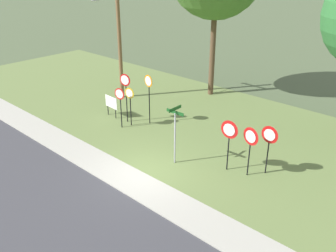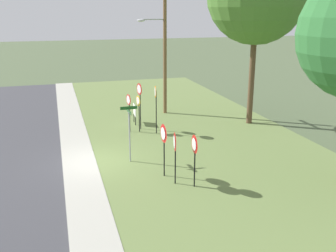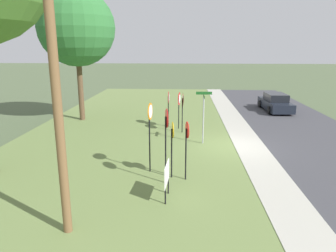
{
  "view_description": "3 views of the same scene",
  "coord_description": "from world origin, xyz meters",
  "px_view_note": "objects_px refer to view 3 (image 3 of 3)",
  "views": [
    {
      "loc": [
        10.2,
        -9.5,
        8.7
      ],
      "look_at": [
        -1.12,
        2.8,
        1.02
      ],
      "focal_mm": 39.45,
      "sensor_mm": 36.0,
      "label": 1
    },
    {
      "loc": [
        17.94,
        -1.6,
        7.16
      ],
      "look_at": [
        0.4,
        3.52,
        1.67
      ],
      "focal_mm": 41.7,
      "sensor_mm": 36.0,
      "label": 2
    },
    {
      "loc": [
        -15.76,
        2.56,
        5.06
      ],
      "look_at": [
        -0.83,
        3.39,
        1.27
      ],
      "focal_mm": 33.84,
      "sensor_mm": 36.0,
      "label": 3
    }
  ],
  "objects_px": {
    "stop_sign_near_right": "(172,139)",
    "notice_board": "(167,176)",
    "stop_sign_near_left": "(150,123)",
    "parked_sedan_distant": "(275,103)",
    "yield_sign_near_left": "(169,100)",
    "yield_sign_far_left": "(179,102)",
    "utility_pole": "(58,53)",
    "yield_sign_near_right": "(183,103)",
    "stop_sign_far_left": "(166,130)",
    "oak_tree_right": "(76,28)",
    "street_name_post": "(203,113)",
    "stop_sign_far_center": "(187,139)"
  },
  "relations": [
    {
      "from": "stop_sign_near_right",
      "to": "notice_board",
      "type": "bearing_deg",
      "value": 167.75
    },
    {
      "from": "stop_sign_near_left",
      "to": "parked_sedan_distant",
      "type": "xyz_separation_m",
      "value": [
        13.3,
        -8.6,
        -1.45
      ]
    },
    {
      "from": "stop_sign_near_right",
      "to": "yield_sign_near_left",
      "type": "height_order",
      "value": "yield_sign_near_left"
    },
    {
      "from": "yield_sign_far_left",
      "to": "utility_pole",
      "type": "height_order",
      "value": "utility_pole"
    },
    {
      "from": "yield_sign_near_right",
      "to": "yield_sign_far_left",
      "type": "height_order",
      "value": "yield_sign_near_right"
    },
    {
      "from": "utility_pole",
      "to": "notice_board",
      "type": "relative_size",
      "value": 7.19
    },
    {
      "from": "stop_sign_far_left",
      "to": "notice_board",
      "type": "relative_size",
      "value": 2.28
    },
    {
      "from": "yield_sign_near_right",
      "to": "notice_board",
      "type": "relative_size",
      "value": 1.91
    },
    {
      "from": "yield_sign_far_left",
      "to": "notice_board",
      "type": "distance_m",
      "value": 9.45
    },
    {
      "from": "parked_sedan_distant",
      "to": "oak_tree_right",
      "type": "bearing_deg",
      "value": 104.11
    },
    {
      "from": "street_name_post",
      "to": "stop_sign_near_right",
      "type": "bearing_deg",
      "value": 161.17
    },
    {
      "from": "stop_sign_far_center",
      "to": "street_name_post",
      "type": "height_order",
      "value": "street_name_post"
    },
    {
      "from": "utility_pole",
      "to": "stop_sign_far_left",
      "type": "bearing_deg",
      "value": -35.93
    },
    {
      "from": "stop_sign_near_left",
      "to": "stop_sign_far_center",
      "type": "relative_size",
      "value": 1.24
    },
    {
      "from": "utility_pole",
      "to": "stop_sign_near_left",
      "type": "bearing_deg",
      "value": -21.01
    },
    {
      "from": "yield_sign_near_right",
      "to": "notice_board",
      "type": "xyz_separation_m",
      "value": [
        -8.5,
        0.45,
        -0.95
      ]
    },
    {
      "from": "stop_sign_near_left",
      "to": "yield_sign_near_right",
      "type": "distance_m",
      "value": 6.27
    },
    {
      "from": "stop_sign_near_right",
      "to": "oak_tree_right",
      "type": "height_order",
      "value": "oak_tree_right"
    },
    {
      "from": "stop_sign_far_center",
      "to": "yield_sign_near_right",
      "type": "height_order",
      "value": "yield_sign_near_right"
    },
    {
      "from": "oak_tree_right",
      "to": "stop_sign_far_left",
      "type": "bearing_deg",
      "value": -147.58
    },
    {
      "from": "stop_sign_near_left",
      "to": "yield_sign_near_left",
      "type": "distance_m",
      "value": 7.57
    },
    {
      "from": "street_name_post",
      "to": "parked_sedan_distant",
      "type": "distance_m",
      "value": 11.25
    },
    {
      "from": "stop_sign_near_left",
      "to": "oak_tree_right",
      "type": "xyz_separation_m",
      "value": [
        9.17,
        5.81,
        4.11
      ]
    },
    {
      "from": "oak_tree_right",
      "to": "stop_sign_near_left",
      "type": "bearing_deg",
      "value": -147.66
    },
    {
      "from": "utility_pole",
      "to": "stop_sign_far_center",
      "type": "bearing_deg",
      "value": -40.5
    },
    {
      "from": "street_name_post",
      "to": "oak_tree_right",
      "type": "xyz_separation_m",
      "value": [
        5.16,
        8.15,
        4.52
      ]
    },
    {
      "from": "yield_sign_far_left",
      "to": "oak_tree_right",
      "type": "bearing_deg",
      "value": 82.86
    },
    {
      "from": "stop_sign_far_left",
      "to": "parked_sedan_distant",
      "type": "bearing_deg",
      "value": -39.61
    },
    {
      "from": "stop_sign_far_center",
      "to": "yield_sign_near_right",
      "type": "xyz_separation_m",
      "value": [
        6.88,
        0.21,
        0.14
      ]
    },
    {
      "from": "utility_pole",
      "to": "yield_sign_near_left",
      "type": "bearing_deg",
      "value": -9.72
    },
    {
      "from": "stop_sign_near_left",
      "to": "utility_pole",
      "type": "bearing_deg",
      "value": 167.44
    },
    {
      "from": "notice_board",
      "to": "parked_sedan_distant",
      "type": "height_order",
      "value": "parked_sedan_distant"
    },
    {
      "from": "yield_sign_far_left",
      "to": "utility_pole",
      "type": "relative_size",
      "value": 0.25
    },
    {
      "from": "stop_sign_far_center",
      "to": "notice_board",
      "type": "xyz_separation_m",
      "value": [
        -1.62,
        0.66,
        -0.81
      ]
    },
    {
      "from": "stop_sign_near_right",
      "to": "oak_tree_right",
      "type": "relative_size",
      "value": 0.26
    },
    {
      "from": "yield_sign_near_right",
      "to": "utility_pole",
      "type": "xyz_separation_m",
      "value": [
        -10.59,
        2.96,
        3.06
      ]
    },
    {
      "from": "yield_sign_near_left",
      "to": "yield_sign_near_right",
      "type": "xyz_separation_m",
      "value": [
        -1.42,
        -0.91,
        0.1
      ]
    },
    {
      "from": "stop_sign_far_left",
      "to": "oak_tree_right",
      "type": "xyz_separation_m",
      "value": [
        10.27,
        6.52,
        4.11
      ]
    },
    {
      "from": "stop_sign_near_right",
      "to": "stop_sign_far_center",
      "type": "height_order",
      "value": "stop_sign_far_center"
    },
    {
      "from": "stop_sign_near_right",
      "to": "parked_sedan_distant",
      "type": "bearing_deg",
      "value": -37.81
    },
    {
      "from": "yield_sign_near_left",
      "to": "yield_sign_near_right",
      "type": "height_order",
      "value": "yield_sign_near_right"
    },
    {
      "from": "stop_sign_far_center",
      "to": "yield_sign_far_left",
      "type": "xyz_separation_m",
      "value": [
        7.79,
        0.44,
        0.05
      ]
    },
    {
      "from": "yield_sign_near_left",
      "to": "stop_sign_far_center",
      "type": "bearing_deg",
      "value": -170.32
    },
    {
      "from": "stop_sign_far_center",
      "to": "parked_sedan_distant",
      "type": "distance_m",
      "value": 15.78
    },
    {
      "from": "notice_board",
      "to": "street_name_post",
      "type": "bearing_deg",
      "value": -9.64
    },
    {
      "from": "stop_sign_far_center",
      "to": "notice_board",
      "type": "distance_m",
      "value": 1.93
    },
    {
      "from": "utility_pole",
      "to": "oak_tree_right",
      "type": "bearing_deg",
      "value": 16.74
    },
    {
      "from": "parked_sedan_distant",
      "to": "street_name_post",
      "type": "bearing_deg",
      "value": 144.13
    },
    {
      "from": "notice_board",
      "to": "stop_sign_far_left",
      "type": "bearing_deg",
      "value": 7.94
    },
    {
      "from": "yield_sign_near_right",
      "to": "notice_board",
      "type": "height_order",
      "value": "yield_sign_near_right"
    }
  ]
}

